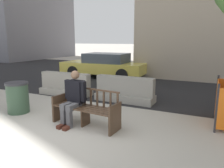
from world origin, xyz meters
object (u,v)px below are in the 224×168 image
at_px(street_bench, 86,109).
at_px(car_taxi_near, 104,65).
at_px(jersey_barrier_centre, 125,91).
at_px(jersey_barrier_left, 66,86).
at_px(seated_person, 74,96).
at_px(trash_bin, 18,97).

bearing_deg(street_bench, car_taxi_near, 113.62).
bearing_deg(jersey_barrier_centre, street_bench, -91.27).
bearing_deg(jersey_barrier_centre, jersey_barrier_left, -176.83).
relative_size(seated_person, trash_bin, 1.51).
xyz_separation_m(street_bench, car_taxi_near, (-2.81, 6.42, 0.27)).
distance_m(seated_person, jersey_barrier_left, 3.02).
xyz_separation_m(street_bench, trash_bin, (-2.26, -0.01, 0.04)).
xyz_separation_m(jersey_barrier_centre, jersey_barrier_left, (-2.34, -0.13, 0.00)).
bearing_deg(trash_bin, jersey_barrier_left, 90.94).
relative_size(jersey_barrier_centre, jersey_barrier_left, 1.00).
bearing_deg(seated_person, trash_bin, 179.42).
height_order(seated_person, jersey_barrier_left, seated_person).
height_order(car_taxi_near, trash_bin, car_taxi_near).
relative_size(street_bench, jersey_barrier_centre, 0.86).
distance_m(jersey_barrier_left, car_taxi_near, 4.23).
distance_m(street_bench, jersey_barrier_left, 3.20).
distance_m(seated_person, car_taxi_near, 6.91).
distance_m(jersey_barrier_left, trash_bin, 2.25).
bearing_deg(jersey_barrier_left, car_taxi_near, 97.02).
xyz_separation_m(jersey_barrier_left, car_taxi_near, (-0.52, 4.18, 0.33)).
height_order(jersey_barrier_centre, car_taxi_near, car_taxi_near).
xyz_separation_m(seated_person, jersey_barrier_centre, (0.37, 2.40, -0.35)).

